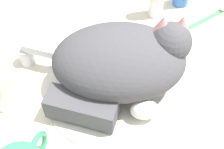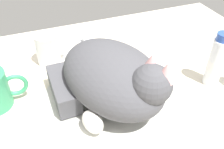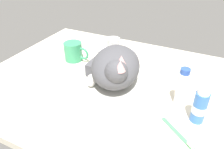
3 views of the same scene
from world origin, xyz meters
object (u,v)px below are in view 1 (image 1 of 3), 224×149
(toothbrush, at_px, (211,16))
(rinse_cup, at_px, (3,88))
(cat, at_px, (122,62))
(faucet, at_px, (32,55))

(toothbrush, bearing_deg, rinse_cup, 136.22)
(rinse_cup, distance_m, toothbrush, 0.56)
(toothbrush, bearing_deg, cat, 150.07)
(faucet, distance_m, rinse_cup, 0.11)
(faucet, xyz_separation_m, toothbrush, (0.29, -0.38, -0.02))
(cat, xyz_separation_m, rinse_cup, (-0.11, 0.22, -0.03))
(faucet, distance_m, toothbrush, 0.48)
(faucet, relative_size, rinse_cup, 1.65)
(faucet, distance_m, cat, 0.22)
(cat, bearing_deg, faucet, 89.69)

